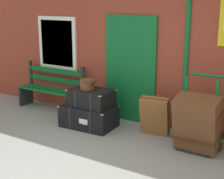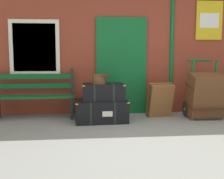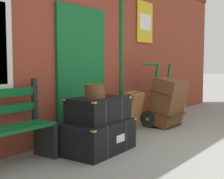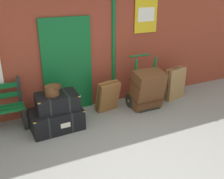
% 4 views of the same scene
% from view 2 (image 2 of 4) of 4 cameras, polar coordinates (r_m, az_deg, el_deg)
% --- Properties ---
extents(ground_plane, '(60.00, 60.00, 0.00)m').
position_cam_2_polar(ground_plane, '(4.22, 9.76, -11.24)').
color(ground_plane, gray).
extents(brick_facade, '(10.40, 0.35, 3.20)m').
position_cam_2_polar(brick_facade, '(6.55, 3.74, 9.48)').
color(brick_facade, brown).
rests_on(brick_facade, ground).
extents(platform_bench, '(1.60, 0.43, 1.01)m').
position_cam_2_polar(platform_bench, '(6.16, -14.96, -1.35)').
color(platform_bench, '#0F5B28').
rests_on(platform_bench, ground).
extents(steamer_trunk_base, '(1.04, 0.70, 0.43)m').
position_cam_2_polar(steamer_trunk_base, '(5.68, -2.16, -4.21)').
color(steamer_trunk_base, black).
rests_on(steamer_trunk_base, ground).
extents(steamer_trunk_middle, '(0.82, 0.56, 0.33)m').
position_cam_2_polar(steamer_trunk_middle, '(5.64, -1.70, -0.47)').
color(steamer_trunk_middle, black).
rests_on(steamer_trunk_middle, steamer_trunk_base).
extents(round_hatbox, '(0.33, 0.29, 0.19)m').
position_cam_2_polar(round_hatbox, '(5.60, -2.47, 2.22)').
color(round_hatbox, brown).
rests_on(round_hatbox, steamer_trunk_middle).
extents(porters_trolley, '(0.71, 0.56, 1.21)m').
position_cam_2_polar(porters_trolley, '(6.33, 17.30, -2.77)').
color(porters_trolley, black).
rests_on(porters_trolley, ground).
extents(large_brown_trunk, '(0.70, 0.60, 0.95)m').
position_cam_2_polar(large_brown_trunk, '(6.15, 17.99, -1.18)').
color(large_brown_trunk, brown).
rests_on(large_brown_trunk, ground).
extents(suitcase_umber, '(0.55, 0.43, 0.73)m').
position_cam_2_polar(suitcase_umber, '(6.13, 9.48, -2.04)').
color(suitcase_umber, brown).
rests_on(suitcase_umber, ground).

